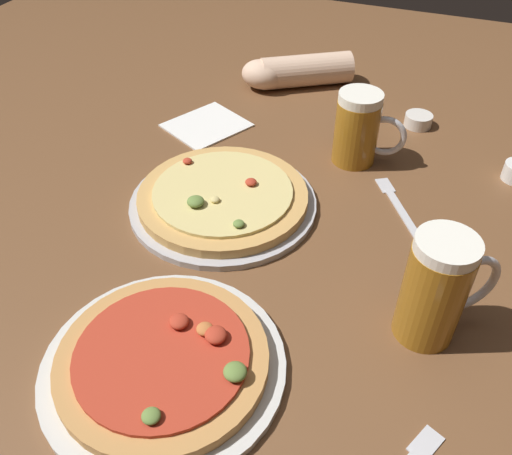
# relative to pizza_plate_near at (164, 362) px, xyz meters

# --- Properties ---
(ground_plane) EXTENTS (2.40, 2.40, 0.03)m
(ground_plane) POSITION_rel_pizza_plate_near_xyz_m (0.02, 0.29, -0.03)
(ground_plane) COLOR brown
(pizza_plate_near) EXTENTS (0.32, 0.32, 0.05)m
(pizza_plate_near) POSITION_rel_pizza_plate_near_xyz_m (0.00, 0.00, 0.00)
(pizza_plate_near) COLOR silver
(pizza_plate_near) RESTS_ON ground_plane
(pizza_plate_far) EXTENTS (0.33, 0.33, 0.05)m
(pizza_plate_far) POSITION_rel_pizza_plate_near_xyz_m (-0.07, 0.34, 0.00)
(pizza_plate_far) COLOR #B2B2B7
(pizza_plate_far) RESTS_ON ground_plane
(beer_mug_dark) EXTENTS (0.12, 0.11, 0.17)m
(beer_mug_dark) POSITION_rel_pizza_plate_near_xyz_m (0.31, 0.19, 0.07)
(beer_mug_dark) COLOR #9E6619
(beer_mug_dark) RESTS_ON ground_plane
(beer_mug_amber) EXTENTS (0.14, 0.09, 0.15)m
(beer_mug_amber) POSITION_rel_pizza_plate_near_xyz_m (0.11, 0.58, 0.06)
(beer_mug_amber) COLOR #9E6619
(beer_mug_amber) RESTS_ON ground_plane
(ramekin_sauce) EXTENTS (0.06, 0.06, 0.03)m
(ramekin_sauce) POSITION_rel_pizza_plate_near_xyz_m (0.21, 0.76, -0.00)
(ramekin_sauce) COLOR silver
(ramekin_sauce) RESTS_ON ground_plane
(napkin_folded) EXTENTS (0.20, 0.20, 0.01)m
(napkin_folded) POSITION_rel_pizza_plate_near_xyz_m (-0.22, 0.59, -0.01)
(napkin_folded) COLOR white
(napkin_folded) RESTS_ON ground_plane
(fork_left) EXTENTS (0.14, 0.21, 0.01)m
(fork_left) POSITION_rel_pizza_plate_near_xyz_m (0.24, 0.44, -0.01)
(fork_left) COLOR silver
(fork_left) RESTS_ON ground_plane
(diner_arm) EXTENTS (0.26, 0.19, 0.08)m
(diner_arm) POSITION_rel_pizza_plate_near_xyz_m (-0.11, 0.84, 0.02)
(diner_arm) COLOR beige
(diner_arm) RESTS_ON ground_plane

